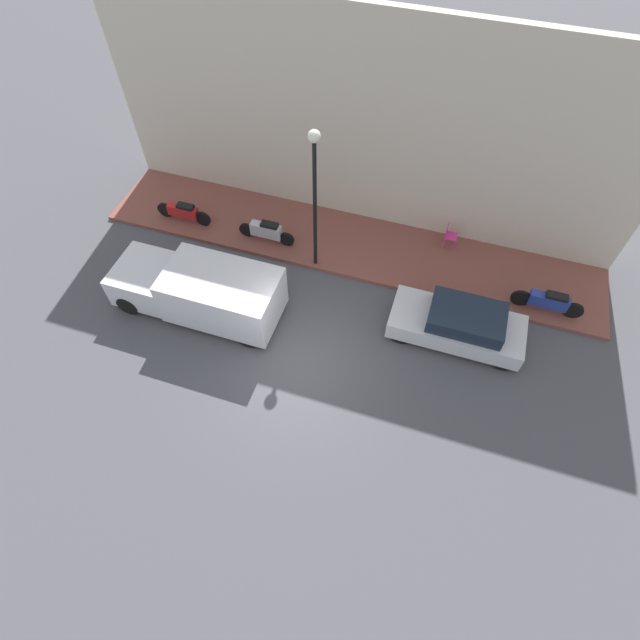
# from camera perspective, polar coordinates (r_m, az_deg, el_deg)

# --- Properties ---
(ground_plane) EXTENTS (60.00, 60.00, 0.00)m
(ground_plane) POSITION_cam_1_polar(r_m,az_deg,el_deg) (14.62, -2.48, -4.95)
(ground_plane) COLOR #47474C
(sidewalk) EXTENTS (2.94, 17.23, 0.13)m
(sidewalk) POSITION_cam_1_polar(r_m,az_deg,el_deg) (17.59, 3.13, 8.74)
(sidewalk) COLOR brown
(sidewalk) RESTS_ON ground_plane
(building_facade) EXTENTS (0.30, 17.23, 7.08)m
(building_facade) POSITION_cam_1_polar(r_m,az_deg,el_deg) (16.65, 5.36, 21.03)
(building_facade) COLOR beige
(building_facade) RESTS_ON ground_plane
(parked_car) EXTENTS (1.63, 3.90, 1.24)m
(parked_car) POSITION_cam_1_polar(r_m,az_deg,el_deg) (15.21, 15.58, -0.47)
(parked_car) COLOR silver
(parked_car) RESTS_ON ground_plane
(delivery_van) EXTENTS (1.96, 5.19, 1.69)m
(delivery_van) POSITION_cam_1_polar(r_m,az_deg,el_deg) (15.53, -13.64, 3.37)
(delivery_van) COLOR silver
(delivery_van) RESTS_ON ground_plane
(scooter_silver) EXTENTS (0.30, 2.01, 0.81)m
(scooter_silver) POSITION_cam_1_polar(r_m,az_deg,el_deg) (17.38, -6.14, 10.09)
(scooter_silver) COLOR #B7B7BF
(scooter_silver) RESTS_ON sidewalk
(motorcycle_red) EXTENTS (0.30, 2.05, 0.75)m
(motorcycle_red) POSITION_cam_1_polar(r_m,az_deg,el_deg) (18.68, -15.33, 11.86)
(motorcycle_red) COLOR #B21E1E
(motorcycle_red) RESTS_ON sidewalk
(motorcycle_blue) EXTENTS (0.30, 2.16, 0.80)m
(motorcycle_blue) POSITION_cam_1_polar(r_m,az_deg,el_deg) (16.73, 24.68, 1.94)
(motorcycle_blue) COLOR navy
(motorcycle_blue) RESTS_ON sidewalk
(streetlamp) EXTENTS (0.35, 0.35, 4.96)m
(streetlamp) POSITION_cam_1_polar(r_m,az_deg,el_deg) (14.60, -0.62, 15.45)
(streetlamp) COLOR black
(streetlamp) RESTS_ON sidewalk
(cafe_chair) EXTENTS (0.40, 0.40, 0.88)m
(cafe_chair) POSITION_cam_1_polar(r_m,az_deg,el_deg) (17.59, 14.56, 9.43)
(cafe_chair) COLOR #D8338C
(cafe_chair) RESTS_ON sidewalk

